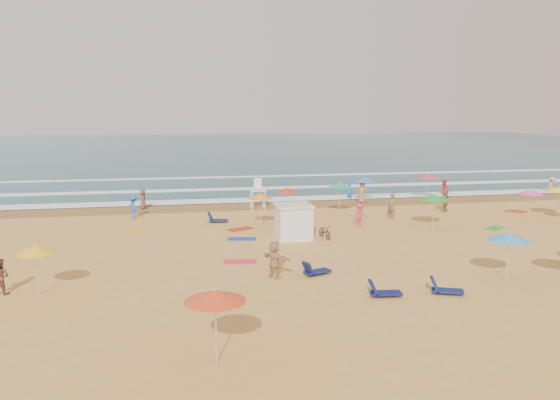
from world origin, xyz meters
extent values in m
plane|color=gold|center=(0.00, 0.00, 0.00)|extent=(220.00, 220.00, 0.00)
cube|color=#0C4756|center=(0.00, 84.00, 0.00)|extent=(220.00, 140.00, 0.18)
plane|color=olive|center=(0.00, 12.50, 0.01)|extent=(220.00, 220.00, 0.00)
cube|color=white|center=(0.00, 15.00, 0.10)|extent=(200.00, 2.20, 0.05)
cube|color=white|center=(0.00, 22.00, 0.10)|extent=(200.00, 1.60, 0.05)
cube|color=white|center=(0.00, 32.00, 0.10)|extent=(200.00, 1.20, 0.05)
cube|color=silver|center=(-2.94, 0.47, 1.00)|extent=(2.00, 2.00, 2.00)
cube|color=silver|center=(-2.94, 0.47, 2.06)|extent=(2.20, 2.20, 0.12)
imported|color=black|center=(-1.04, 0.17, 0.42)|extent=(0.79, 1.67, 0.84)
cone|color=#328DE5|center=(4.87, -9.67, 2.09)|extent=(1.86, 1.86, 0.35)
cone|color=#E94018|center=(-8.84, -15.52, 2.19)|extent=(1.89, 1.89, 0.35)
cone|color=red|center=(-2.11, 6.46, 2.14)|extent=(1.54, 1.54, 0.35)
cone|color=#2D7CCE|center=(5.84, 12.36, 1.97)|extent=(1.87, 1.87, 0.35)
cone|color=#DA3054|center=(11.63, 12.33, 2.18)|extent=(2.00, 2.00, 0.35)
cone|color=green|center=(6.84, 1.66, 2.10)|extent=(2.05, 2.05, 0.35)
cone|color=#15AC7C|center=(2.08, 7.34, 2.29)|extent=(1.76, 1.76, 0.35)
cone|color=yellow|center=(17.49, 3.21, 2.14)|extent=(2.02, 2.02, 0.35)
cone|color=orange|center=(-4.41, 4.24, 2.09)|extent=(1.67, 1.67, 0.35)
cone|color=#FE38CA|center=(15.29, 3.47, 1.96)|extent=(1.71, 1.71, 0.35)
cone|color=yellow|center=(-15.77, -7.69, 1.99)|extent=(1.64, 1.64, 0.35)
cube|color=#101450|center=(-1.38, -10.71, 0.17)|extent=(1.36, 0.71, 0.34)
cube|color=#0E194A|center=(-3.43, -7.15, 0.17)|extent=(1.41, 1.00, 0.34)
cube|color=#101A52|center=(1.31, -10.91, 0.17)|extent=(1.41, 1.00, 0.34)
cube|color=#0F204F|center=(-7.10, 6.18, 0.17)|extent=(1.37, 0.74, 0.34)
cube|color=#1B38AD|center=(-6.08, 0.87, 0.01)|extent=(1.83, 1.16, 0.03)
cube|color=orange|center=(-12.41, 4.35, 0.01)|extent=(1.90, 1.49, 0.03)
cube|color=#D03146|center=(-6.77, -4.20, 0.01)|extent=(1.78, 1.02, 0.03)
cube|color=#B22C16|center=(-5.84, 3.68, 0.01)|extent=(1.91, 1.53, 0.03)
cube|color=green|center=(10.88, 0.78, 0.01)|extent=(1.89, 1.67, 0.03)
cube|color=#F75B3A|center=(15.62, 5.62, 0.01)|extent=(1.86, 1.25, 0.03)
imported|color=brown|center=(-17.39, -7.20, 0.77)|extent=(0.93, 0.85, 1.55)
imported|color=#CF3344|center=(2.24, 3.13, 0.79)|extent=(1.09, 0.71, 1.58)
imported|color=brown|center=(-12.57, 12.74, 0.79)|extent=(0.66, 0.86, 1.57)
imported|color=tan|center=(25.04, 13.98, 0.67)|extent=(1.35, 1.28, 1.83)
imported|color=#BC2F59|center=(14.14, 14.16, 0.64)|extent=(0.92, 1.04, 1.78)
imported|color=#9A7447|center=(10.48, 7.04, 0.93)|extent=(1.65, 1.58, 1.87)
imported|color=#BD2F5B|center=(-3.05, 0.60, 0.87)|extent=(0.93, 1.08, 1.73)
imported|color=brown|center=(5.33, 5.10, 0.95)|extent=(0.74, 0.82, 1.89)
imported|color=blue|center=(-12.99, 8.88, 0.84)|extent=(1.05, 1.24, 1.67)
imported|color=#9B7647|center=(5.50, 12.06, 0.94)|extent=(1.10, 0.96, 1.89)
imported|color=blue|center=(5.13, 14.18, 0.67)|extent=(0.67, 0.79, 1.84)
imported|color=tan|center=(-5.51, -7.18, 0.88)|extent=(1.40, 1.62, 1.76)
camera|label=1|loc=(-9.90, -31.44, 7.72)|focal=35.00mm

